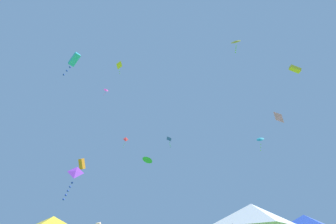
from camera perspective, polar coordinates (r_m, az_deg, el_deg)
canopy_tent_blue at (r=17.12m, az=32.66°, el=-23.62°), size 3.30×3.30×3.53m
canopy_tent_white at (r=12.58m, az=21.51°, el=-24.02°), size 3.36×3.36×3.60m
kite_yellow_delta at (r=34.28m, az=17.41°, el=17.26°), size 1.58×1.26×2.92m
kite_magenta_delta at (r=36.95m, az=-16.02°, el=5.58°), size 0.86×0.74×1.60m
kite_green_delta at (r=31.49m, az=-5.40°, el=-12.36°), size 2.05×2.05×0.71m
kite_red_diamond at (r=26.74m, az=-11.08°, el=-7.12°), size 0.55×0.50×1.42m
kite_purple_diamond at (r=18.90m, az=-23.31°, el=-14.71°), size 1.15×1.19×2.64m
kite_yellow_diamond at (r=34.17m, az=-12.74°, el=11.80°), size 0.98×1.02×2.01m
kite_cyan_box at (r=18.80m, az=-23.51°, el=12.51°), size 1.11×1.05×2.41m
kite_cyan_delta at (r=36.11m, az=23.11°, el=-6.62°), size 1.36×1.22×2.34m
kite_orange_box at (r=24.44m, az=-21.75°, el=-12.59°), size 0.72×0.96×1.12m
kite_pink_diamond at (r=20.31m, az=27.28°, el=-1.24°), size 0.61×0.68×0.79m
kite_blue_diamond at (r=35.50m, az=0.31°, el=-7.19°), size 1.04×1.13×1.76m
kite_yellow_box at (r=35.15m, az=30.46°, el=9.73°), size 1.59×0.73×1.13m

